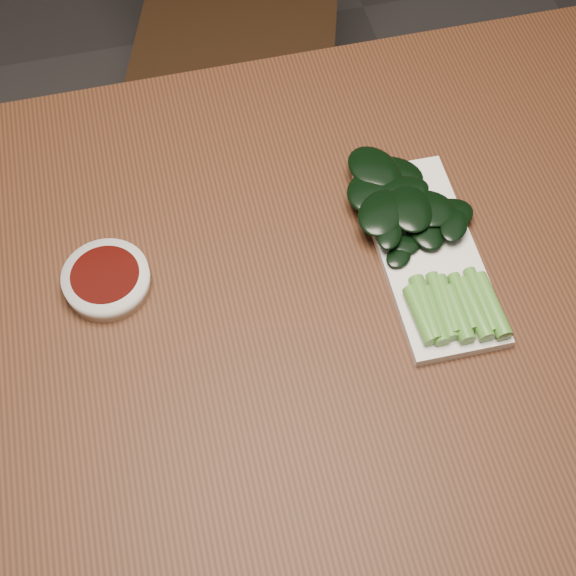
{
  "coord_description": "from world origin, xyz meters",
  "views": [
    {
      "loc": [
        -0.11,
        -0.48,
        1.59
      ],
      "look_at": [
        0.01,
        0.0,
        0.76
      ],
      "focal_mm": 50.0,
      "sensor_mm": 36.0,
      "label": 1
    }
  ],
  "objects_px": {
    "sauce_bowl": "(107,280)",
    "gai_lan": "(416,234)",
    "serving_plate": "(428,254)",
    "table": "(282,323)"
  },
  "relations": [
    {
      "from": "serving_plate",
      "to": "gai_lan",
      "type": "xyz_separation_m",
      "value": [
        -0.01,
        0.02,
        0.02
      ]
    },
    {
      "from": "sauce_bowl",
      "to": "gai_lan",
      "type": "bearing_deg",
      "value": -4.45
    },
    {
      "from": "serving_plate",
      "to": "gai_lan",
      "type": "bearing_deg",
      "value": 118.82
    },
    {
      "from": "sauce_bowl",
      "to": "serving_plate",
      "type": "xyz_separation_m",
      "value": [
        0.39,
        -0.05,
        -0.01
      ]
    },
    {
      "from": "table",
      "to": "sauce_bowl",
      "type": "height_order",
      "value": "sauce_bowl"
    },
    {
      "from": "sauce_bowl",
      "to": "serving_plate",
      "type": "height_order",
      "value": "sauce_bowl"
    },
    {
      "from": "sauce_bowl",
      "to": "gai_lan",
      "type": "xyz_separation_m",
      "value": [
        0.38,
        -0.03,
        0.01
      ]
    },
    {
      "from": "serving_plate",
      "to": "gai_lan",
      "type": "distance_m",
      "value": 0.03
    },
    {
      "from": "sauce_bowl",
      "to": "serving_plate",
      "type": "distance_m",
      "value": 0.39
    },
    {
      "from": "sauce_bowl",
      "to": "serving_plate",
      "type": "relative_size",
      "value": 0.36
    }
  ]
}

